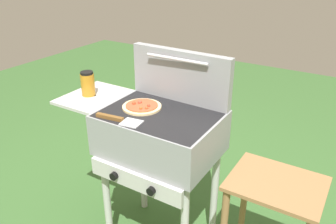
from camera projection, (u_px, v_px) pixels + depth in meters
grill at (158, 136)px, 1.91m from camera, size 0.96×0.53×0.90m
grill_lid_open at (180, 76)px, 1.95m from camera, size 0.63×0.09×0.30m
pizza_pepperoni at (142, 106)px, 1.91m from camera, size 0.22×0.22×0.03m
sauce_jar at (88, 84)px, 2.05m from camera, size 0.08×0.08×0.15m
spatula at (119, 120)px, 1.76m from camera, size 0.27×0.10×0.02m
prep_table at (272, 214)px, 1.70m from camera, size 0.44×0.36×0.70m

